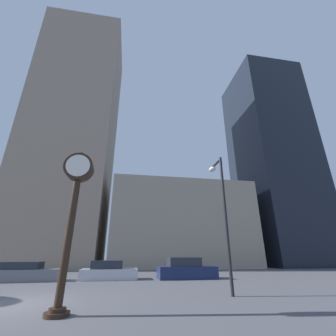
{
  "coord_description": "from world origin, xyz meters",
  "views": [
    {
      "loc": [
        3.9,
        -9.7,
        1.61
      ],
      "look_at": [
        7.42,
        10.8,
        9.69
      ],
      "focal_mm": 24.0,
      "sensor_mm": 36.0,
      "label": 1
    }
  ],
  "objects_px": {
    "car_silver": "(109,271)",
    "street_lamp_right": "(221,199)",
    "car_grey": "(21,273)",
    "car_navy": "(186,270)",
    "street_clock": "(74,201)"
  },
  "relations": [
    {
      "from": "car_silver",
      "to": "street_lamp_right",
      "type": "height_order",
      "value": "street_lamp_right"
    },
    {
      "from": "car_silver",
      "to": "street_lamp_right",
      "type": "bearing_deg",
      "value": -54.39
    },
    {
      "from": "street_clock",
      "to": "car_silver",
      "type": "relative_size",
      "value": 1.3
    },
    {
      "from": "street_clock",
      "to": "car_navy",
      "type": "distance_m",
      "value": 11.91
    },
    {
      "from": "street_clock",
      "to": "car_navy",
      "type": "xyz_separation_m",
      "value": [
        6.2,
        9.81,
        -2.7
      ]
    },
    {
      "from": "street_clock",
      "to": "car_silver",
      "type": "bearing_deg",
      "value": 86.35
    },
    {
      "from": "street_clock",
      "to": "car_grey",
      "type": "relative_size",
      "value": 1.05
    },
    {
      "from": "car_grey",
      "to": "car_navy",
      "type": "xyz_separation_m",
      "value": [
        11.17,
        -0.16,
        0.1
      ]
    },
    {
      "from": "car_grey",
      "to": "street_clock",
      "type": "bearing_deg",
      "value": -65.73
    },
    {
      "from": "car_grey",
      "to": "car_silver",
      "type": "relative_size",
      "value": 1.24
    },
    {
      "from": "street_clock",
      "to": "street_lamp_right",
      "type": "xyz_separation_m",
      "value": [
        6.3,
        2.61,
        0.9
      ]
    },
    {
      "from": "car_grey",
      "to": "car_navy",
      "type": "height_order",
      "value": "car_navy"
    },
    {
      "from": "car_grey",
      "to": "car_navy",
      "type": "relative_size",
      "value": 1.14
    },
    {
      "from": "street_clock",
      "to": "street_lamp_right",
      "type": "bearing_deg",
      "value": 22.5
    },
    {
      "from": "street_lamp_right",
      "to": "street_clock",
      "type": "bearing_deg",
      "value": -157.5
    }
  ]
}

